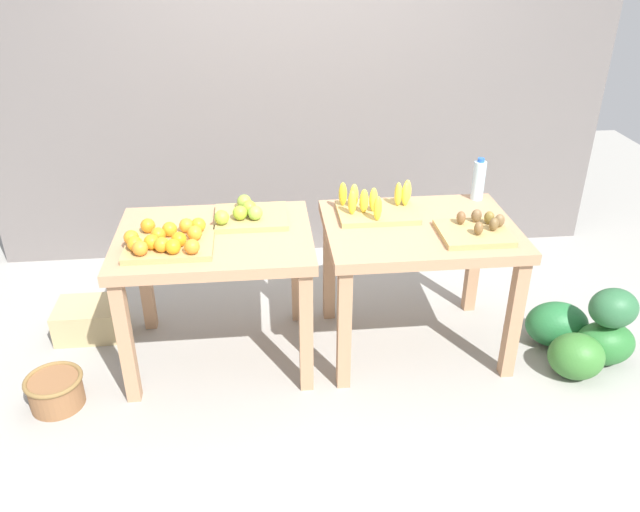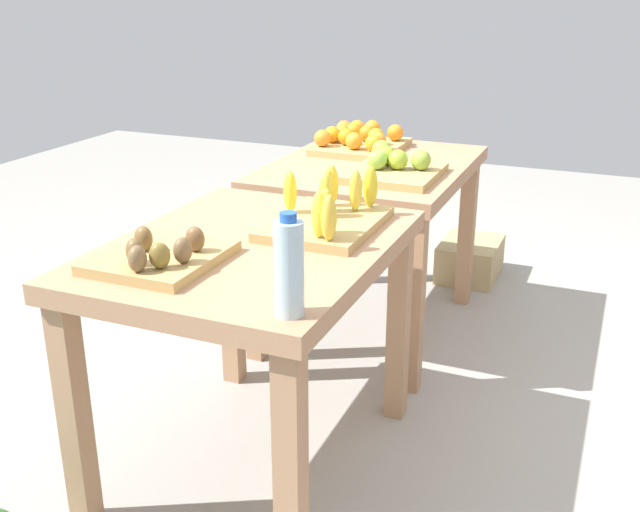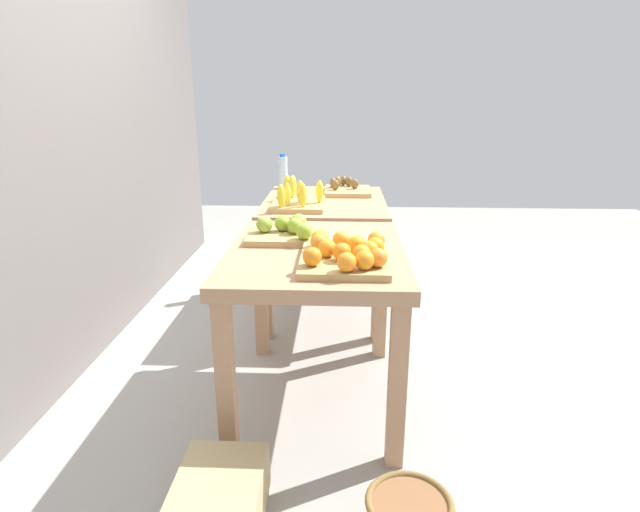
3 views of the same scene
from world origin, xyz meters
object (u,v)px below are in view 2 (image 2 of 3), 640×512
at_px(apple_bin, 394,167).
at_px(orange_bin, 359,140).
at_px(cardboard_produce_box, 470,259).
at_px(wicker_basket, 360,242).
at_px(display_table_left, 371,189).
at_px(water_bottle, 289,268).
at_px(banana_crate, 327,214).
at_px(kiwi_bin, 160,255).
at_px(display_table_right, 252,278).

bearing_deg(apple_bin, orange_bin, -144.01).
height_order(apple_bin, cardboard_produce_box, apple_bin).
distance_m(wicker_basket, cardboard_produce_box, 0.65).
bearing_deg(display_table_left, orange_bin, -148.29).
height_order(orange_bin, water_bottle, water_bottle).
distance_m(banana_crate, water_bottle, 0.66).
height_order(display_table_left, banana_crate, banana_crate).
height_order(banana_crate, water_bottle, water_bottle).
relative_size(display_table_left, water_bottle, 4.09).
xyz_separation_m(banana_crate, wicker_basket, (-1.76, -0.51, -0.74)).
relative_size(apple_bin, kiwi_bin, 1.12).
bearing_deg(banana_crate, kiwi_bin, -32.60).
relative_size(display_table_left, display_table_right, 1.00).
xyz_separation_m(wicker_basket, cardboard_produce_box, (0.04, 0.65, 0.01)).
bearing_deg(cardboard_produce_box, banana_crate, -4.61).
xyz_separation_m(display_table_left, orange_bin, (-0.22, -0.14, 0.16)).
distance_m(apple_bin, water_bottle, 1.37).
bearing_deg(banana_crate, display_table_left, -169.82).
xyz_separation_m(display_table_left, kiwi_bin, (1.38, -0.14, 0.14)).
bearing_deg(orange_bin, display_table_left, 31.71).
height_order(display_table_right, water_bottle, water_bottle).
height_order(display_table_right, kiwi_bin, kiwi_bin).
bearing_deg(wicker_basket, cardboard_produce_box, 86.16).
relative_size(apple_bin, wicker_basket, 1.36).
height_order(kiwi_bin, cardboard_produce_box, kiwi_bin).
height_order(display_table_left, wicker_basket, display_table_left).
distance_m(display_table_right, banana_crate, 0.32).
bearing_deg(display_table_right, orange_bin, -174.21).
bearing_deg(water_bottle, apple_bin, -172.93).
bearing_deg(banana_crate, orange_bin, -165.13).
bearing_deg(wicker_basket, display_table_right, 10.06).
height_order(display_table_left, cardboard_produce_box, display_table_left).
bearing_deg(display_table_right, water_bottle, 37.75).
bearing_deg(water_bottle, wicker_basket, -164.25).
relative_size(kiwi_bin, cardboard_produce_box, 0.90).
xyz_separation_m(orange_bin, apple_bin, (0.40, 0.29, -0.01)).
bearing_deg(apple_bin, water_bottle, 7.07).
height_order(banana_crate, wicker_basket, banana_crate).
relative_size(kiwi_bin, wicker_basket, 1.21).
bearing_deg(orange_bin, banana_crate, 14.87).
xyz_separation_m(display_table_right, banana_crate, (-0.22, 0.16, 0.16)).
bearing_deg(apple_bin, display_table_right, -9.49).
xyz_separation_m(display_table_right, apple_bin, (-0.94, 0.16, 0.15)).
bearing_deg(display_table_left, display_table_right, 0.00).
relative_size(display_table_right, water_bottle, 4.09).
relative_size(water_bottle, cardboard_produce_box, 0.64).
distance_m(display_table_left, banana_crate, 0.93).
relative_size(apple_bin, cardboard_produce_box, 1.01).
bearing_deg(banana_crate, cardboard_produce_box, 175.39).
relative_size(display_table_right, orange_bin, 2.32).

